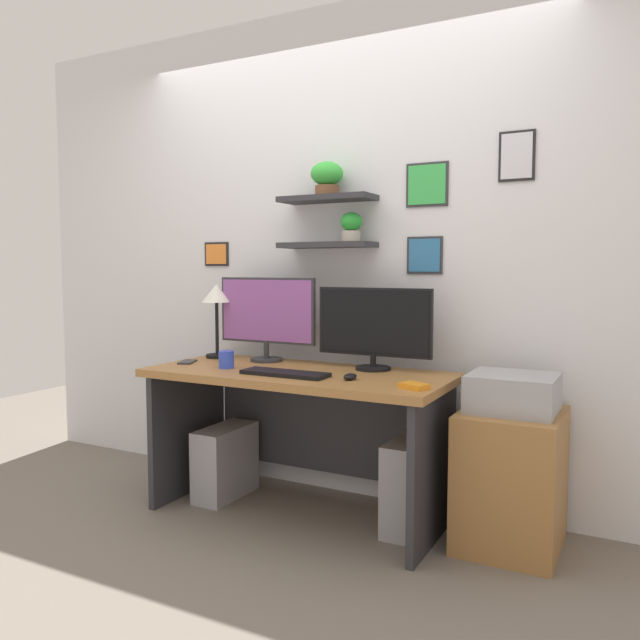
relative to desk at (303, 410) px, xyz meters
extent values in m
plane|color=#70665B|center=(0.00, -0.05, -0.54)|extent=(8.00, 8.00, 0.00)
cube|color=silver|center=(0.00, 0.39, 0.81)|extent=(4.40, 0.04, 2.70)
cube|color=#2D2D33|center=(0.00, 0.27, 0.86)|extent=(0.53, 0.20, 0.03)
cube|color=#2D2D33|center=(0.00, 0.27, 1.11)|extent=(0.53, 0.20, 0.03)
cylinder|color=brown|center=(0.00, 0.27, 1.15)|extent=(0.13, 0.13, 0.05)
ellipsoid|color=green|center=(0.00, 0.27, 1.24)|extent=(0.18, 0.18, 0.13)
cylinder|color=#B2A899|center=(0.15, 0.27, 0.90)|extent=(0.10, 0.10, 0.06)
ellipsoid|color=green|center=(0.15, 0.27, 0.98)|extent=(0.12, 0.12, 0.10)
cube|color=#2D2D33|center=(0.52, 0.36, 0.80)|extent=(0.19, 0.02, 0.19)
cube|color=teal|center=(0.52, 0.36, 0.80)|extent=(0.17, 0.00, 0.17)
cube|color=black|center=(-0.81, 0.36, 0.82)|extent=(0.18, 0.02, 0.15)
cube|color=orange|center=(-0.81, 0.36, 0.82)|extent=(0.15, 0.00, 0.12)
cube|color=#2D2D33|center=(0.53, 0.36, 1.16)|extent=(0.22, 0.02, 0.22)
cube|color=green|center=(0.53, 0.36, 1.16)|extent=(0.20, 0.00, 0.20)
cube|color=black|center=(0.97, 0.36, 1.27)|extent=(0.17, 0.02, 0.24)
cube|color=silver|center=(0.97, 0.36, 1.27)|extent=(0.15, 0.00, 0.21)
cube|color=#9E6B38|center=(0.00, -0.05, 0.19)|extent=(1.55, 0.68, 0.04)
cube|color=#2D2D33|center=(-0.71, -0.05, -0.18)|extent=(0.04, 0.62, 0.71)
cube|color=#2D2D33|center=(0.71, -0.05, -0.18)|extent=(0.04, 0.62, 0.71)
cube|color=#2D2D33|center=(0.00, 0.25, -0.15)|extent=(1.35, 0.02, 0.50)
cylinder|color=#2D2D33|center=(-0.32, 0.16, 0.22)|extent=(0.18, 0.18, 0.02)
cylinder|color=#2D2D33|center=(-0.32, 0.16, 0.28)|extent=(0.03, 0.03, 0.10)
cube|color=#2D2D33|center=(-0.32, 0.17, 0.50)|extent=(0.60, 0.02, 0.36)
cube|color=#8C4C99|center=(-0.32, 0.15, 0.50)|extent=(0.58, 0.00, 0.34)
cylinder|color=black|center=(0.32, 0.16, 0.22)|extent=(0.18, 0.18, 0.02)
cylinder|color=black|center=(0.32, 0.16, 0.26)|extent=(0.03, 0.03, 0.07)
cube|color=black|center=(0.32, 0.17, 0.46)|extent=(0.62, 0.02, 0.35)
cube|color=black|center=(0.32, 0.15, 0.46)|extent=(0.59, 0.00, 0.32)
cube|color=black|center=(0.01, -0.20, 0.22)|extent=(0.44, 0.14, 0.02)
ellipsoid|color=black|center=(0.34, -0.16, 0.23)|extent=(0.06, 0.09, 0.03)
cylinder|color=black|center=(-0.65, 0.14, 0.22)|extent=(0.13, 0.13, 0.02)
cylinder|color=black|center=(-0.65, 0.14, 0.38)|extent=(0.02, 0.02, 0.30)
cone|color=white|center=(-0.65, 0.14, 0.59)|extent=(0.17, 0.17, 0.10)
cube|color=#2D2D33|center=(-0.67, -0.10, 0.22)|extent=(0.12, 0.16, 0.01)
cylinder|color=blue|center=(-0.37, -0.15, 0.26)|extent=(0.08, 0.08, 0.09)
cube|color=orange|center=(0.68, -0.23, 0.23)|extent=(0.14, 0.12, 0.02)
cube|color=#9E6B38|center=(1.04, 0.09, -0.22)|extent=(0.44, 0.50, 0.62)
cube|color=#9E9EA3|center=(1.04, 0.09, 0.17)|extent=(0.38, 0.34, 0.17)
cube|color=#99999E|center=(-0.49, -0.01, -0.34)|extent=(0.18, 0.40, 0.39)
cube|color=#99999E|center=(0.57, 0.05, -0.32)|extent=(0.18, 0.40, 0.44)
camera|label=1|loc=(1.57, -2.80, 0.74)|focal=35.45mm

